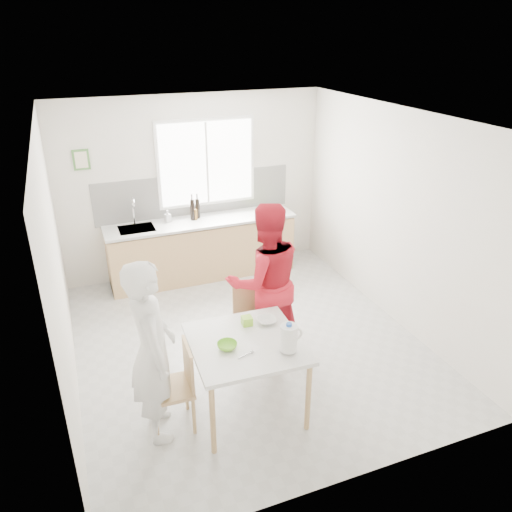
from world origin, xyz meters
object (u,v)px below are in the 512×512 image
(person_red, at_px, (265,282))
(wine_bottle_a, at_px, (192,210))
(chair_left, at_px, (177,383))
(milk_jug, at_px, (289,337))
(wine_bottle_b, at_px, (197,208))
(bowl_white, at_px, (267,321))
(chair_far, at_px, (253,318))
(person_white, at_px, (152,351))
(dining_table, at_px, (246,349))
(bowl_green, at_px, (227,346))

(person_red, relative_size, wine_bottle_a, 5.82)
(chair_left, xyz_separation_m, milk_jug, (0.99, -0.32, 0.47))
(person_red, distance_m, wine_bottle_b, 2.32)
(bowl_white, bearing_deg, person_red, 69.00)
(chair_far, bearing_deg, wine_bottle_a, 94.51)
(wine_bottle_b, bearing_deg, chair_far, -90.33)
(person_white, distance_m, wine_bottle_a, 3.29)
(chair_left, bearing_deg, chair_far, 128.46)
(dining_table, relative_size, chair_left, 1.24)
(person_red, xyz_separation_m, bowl_green, (-0.75, -0.89, -0.10))
(bowl_green, bearing_deg, milk_jug, -26.19)
(dining_table, relative_size, chair_far, 1.17)
(chair_far, xyz_separation_m, bowl_green, (-0.59, -0.85, 0.32))
(dining_table, height_order, milk_jug, milk_jug)
(dining_table, xyz_separation_m, person_white, (-0.88, 0.04, 0.17))
(person_white, relative_size, wine_bottle_b, 5.97)
(dining_table, relative_size, person_red, 0.59)
(dining_table, xyz_separation_m, bowl_white, (0.31, 0.24, 0.11))
(dining_table, xyz_separation_m, bowl_green, (-0.20, -0.04, 0.11))
(chair_left, height_order, person_white, person_white)
(person_red, xyz_separation_m, bowl_white, (-0.23, -0.61, -0.10))
(dining_table, distance_m, chair_far, 0.92)
(person_white, height_order, wine_bottle_a, person_white)
(person_red, bearing_deg, milk_jug, 80.97)
(dining_table, distance_m, person_red, 1.03)
(dining_table, bearing_deg, wine_bottle_a, 84.36)
(bowl_white, height_order, wine_bottle_a, wine_bottle_a)
(wine_bottle_b, bearing_deg, chair_left, -109.08)
(milk_jug, bearing_deg, wine_bottle_b, 91.06)
(wine_bottle_a, bearing_deg, chair_left, -107.86)
(dining_table, distance_m, wine_bottle_a, 3.13)
(chair_left, bearing_deg, person_red, 126.14)
(dining_table, relative_size, bowl_white, 5.55)
(chair_left, bearing_deg, bowl_white, 104.27)
(dining_table, relative_size, milk_jug, 3.85)
(chair_far, distance_m, wine_bottle_b, 2.42)
(person_red, xyz_separation_m, wine_bottle_b, (-0.15, 2.31, 0.14))
(bowl_green, relative_size, wine_bottle_a, 0.59)
(chair_left, bearing_deg, wine_bottle_b, 163.43)
(person_red, bearing_deg, chair_far, 17.12)
(wine_bottle_b, bearing_deg, wine_bottle_a, -147.55)
(chair_far, relative_size, wine_bottle_a, 2.92)
(chair_far, height_order, wine_bottle_b, wine_bottle_b)
(bowl_white, relative_size, wine_bottle_a, 0.61)
(bowl_green, bearing_deg, dining_table, 11.52)
(chair_far, xyz_separation_m, bowl_white, (-0.08, -0.57, 0.32))
(bowl_white, xyz_separation_m, wine_bottle_a, (-0.00, 2.86, 0.25))
(dining_table, bearing_deg, bowl_white, 37.29)
(chair_left, relative_size, bowl_white, 4.49)
(dining_table, xyz_separation_m, chair_left, (-0.68, 0.03, -0.24))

